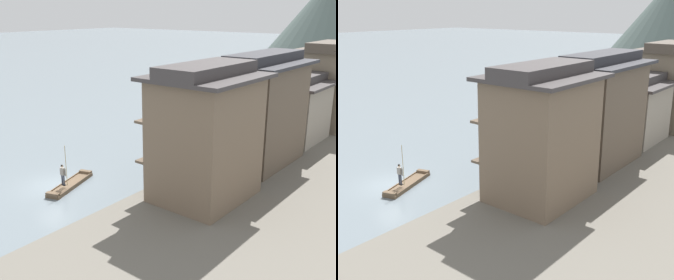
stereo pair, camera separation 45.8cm
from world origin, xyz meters
TOP-DOWN VIEW (x-y plane):
  - ground_plane at (0.00, 0.00)m, footprint 400.00×400.00m
  - boat_foreground_poled at (1.06, 0.76)m, footprint 2.60×4.86m
  - boatman_person at (1.37, -0.05)m, footprint 0.57×0.27m
  - boat_moored_nearest at (-0.89, 28.43)m, footprint 4.24×2.14m
  - boat_moored_second at (4.93, 31.24)m, footprint 1.70×3.66m
  - boat_moored_third at (-3.93, 59.48)m, footprint 1.34×5.15m
  - boat_moored_far at (4.61, 36.12)m, footprint 1.30×4.07m
  - boat_midriver_drifting at (4.80, 18.11)m, footprint 1.71×4.37m
  - boat_midriver_upstream at (4.54, 26.61)m, footprint 1.37×4.40m
  - house_waterfront_nearest at (10.54, 4.26)m, footprint 6.25×7.09m
  - house_waterfront_second at (10.24, 12.61)m, footprint 5.66×8.33m
  - house_waterfront_tall at (10.13, 20.31)m, footprint 5.43×7.02m
  - house_waterfront_narrow at (10.34, 26.80)m, footprint 5.86×6.46m
  - mooring_post_dock_near at (7.04, 4.43)m, footprint 0.20×0.20m
  - mooring_post_dock_mid at (7.04, 11.63)m, footprint 0.20×0.20m
  - mooring_post_dock_far at (7.04, 21.19)m, footprint 0.20×0.20m
  - hill_far_centre at (-19.26, 116.47)m, footprint 37.84×37.84m

SIDE VIEW (x-z plane):
  - ground_plane at x=0.00m, z-range 0.00..0.00m
  - boat_foreground_poled at x=1.06m, z-range -0.07..0.34m
  - boat_midriver_upstream at x=4.54m, z-range -0.08..0.39m
  - boat_moored_far at x=4.61m, z-range -0.09..0.46m
  - boat_midriver_drifting at x=4.80m, z-range -0.10..0.58m
  - boat_moored_third at x=-3.93m, z-range -0.12..0.62m
  - boat_moored_second at x=4.93m, z-range -0.09..0.64m
  - boat_moored_nearest at x=-0.89m, z-range -0.11..0.73m
  - mooring_post_dock_near at x=7.04m, z-range 0.67..1.39m
  - mooring_post_dock_far at x=7.04m, z-range 0.67..1.51m
  - mooring_post_dock_mid at x=7.04m, z-range 0.67..1.52m
  - boatman_person at x=1.37m, z-range -0.11..2.93m
  - house_waterfront_tall at x=10.13m, z-range 0.60..6.74m
  - house_waterfront_second at x=10.24m, z-range 0.59..9.33m
  - house_waterfront_nearest at x=10.54m, z-range 0.60..9.34m
  - house_waterfront_narrow at x=10.34m, z-range 0.60..9.34m
  - hill_far_centre at x=-19.26m, z-range 0.00..23.92m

